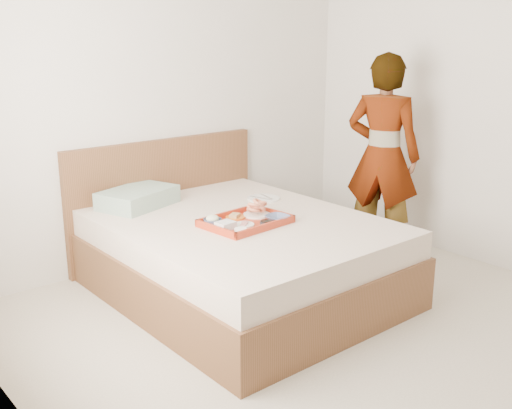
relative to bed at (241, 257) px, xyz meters
The scene contains 17 objects.
ground 1.04m from the bed, 85.29° to the right, with size 3.50×4.00×0.01m, color beige.
wall_back 1.44m from the bed, 85.29° to the left, with size 3.50×0.01×2.60m, color silver.
wall_left 2.20m from the bed, 149.05° to the right, with size 0.01×4.00×2.60m, color silver.
bed is the anchor object (origin of this frame).
headboard 0.99m from the bed, 90.00° to the left, with size 1.65×0.06×0.95m, color brown.
pillow 0.89m from the bed, 115.80° to the left, with size 0.53×0.36×0.13m, color #A7B5A7.
tray 0.31m from the bed, 110.56° to the right, with size 0.54×0.39×0.05m, color #AD2B12.
prawn_plate 0.31m from the bed, 13.73° to the right, with size 0.19×0.19×0.01m, color white.
navy_bowl_big 0.39m from the bed, 55.54° to the right, with size 0.15×0.15×0.04m, color navy.
sauce_dish 0.38m from the bed, 85.71° to the right, with size 0.08×0.08×0.03m, color black.
meat_plate 0.33m from the bed, 121.42° to the right, with size 0.13×0.13×0.01m, color white.
bread_plate 0.29m from the bed, 141.54° to the left, with size 0.13×0.13×0.01m, color orange.
salad_bowl 0.38m from the bed, behind, with size 0.12×0.12×0.04m, color navy.
plastic_tub 0.40m from the bed, 149.91° to the right, with size 0.11×0.09×0.05m, color silver.
cheese_round 0.43m from the bed, 128.66° to the right, with size 0.08×0.08×0.03m, color white.
dinner_plate 0.62m from the bed, 33.37° to the left, with size 0.25×0.25×0.01m, color white.
person 1.48m from the bed, ahead, with size 0.59×0.38×1.61m, color silver.
Camera 1 is at (-2.48, -2.04, 1.73)m, focal length 42.35 mm.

